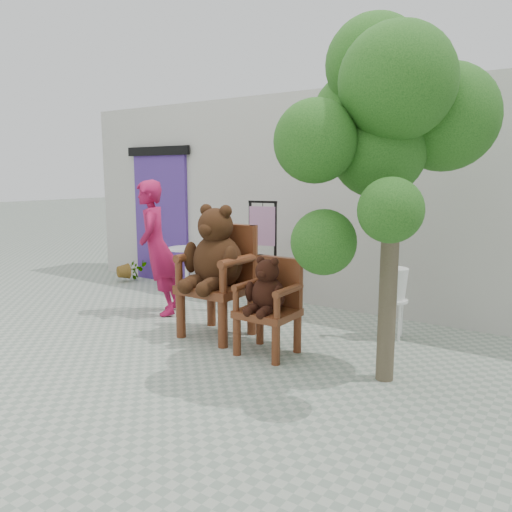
{
  "coord_description": "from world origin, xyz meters",
  "views": [
    {
      "loc": [
        3.24,
        -3.63,
        1.86
      ],
      "look_at": [
        0.11,
        0.95,
        0.95
      ],
      "focal_mm": 35.0,
      "sensor_mm": 36.0,
      "label": 1
    }
  ],
  "objects_px": {
    "chair_big": "(217,262)",
    "chair_small": "(269,296)",
    "stool_bucket": "(394,283)",
    "person": "(158,248)",
    "tree": "(384,114)",
    "cafe_table": "(187,264)",
    "display_stand": "(263,270)"
  },
  "relations": [
    {
      "from": "chair_small",
      "to": "stool_bucket",
      "type": "relative_size",
      "value": 0.71
    },
    {
      "from": "stool_bucket",
      "to": "tree",
      "type": "bearing_deg",
      "value": -79.37
    },
    {
      "from": "person",
      "to": "display_stand",
      "type": "distance_m",
      "value": 1.43
    },
    {
      "from": "cafe_table",
      "to": "chair_small",
      "type": "bearing_deg",
      "value": -31.81
    },
    {
      "from": "chair_small",
      "to": "tree",
      "type": "bearing_deg",
      "value": 6.79
    },
    {
      "from": "person",
      "to": "display_stand",
      "type": "xyz_separation_m",
      "value": [
        1.1,
        0.86,
        -0.31
      ]
    },
    {
      "from": "person",
      "to": "cafe_table",
      "type": "xyz_separation_m",
      "value": [
        -0.59,
        1.2,
        -0.45
      ]
    },
    {
      "from": "chair_big",
      "to": "chair_small",
      "type": "height_order",
      "value": "chair_big"
    },
    {
      "from": "tree",
      "to": "stool_bucket",
      "type": "bearing_deg",
      "value": 100.63
    },
    {
      "from": "display_stand",
      "to": "tree",
      "type": "bearing_deg",
      "value": -42.77
    },
    {
      "from": "chair_small",
      "to": "cafe_table",
      "type": "xyz_separation_m",
      "value": [
        -2.63,
        1.63,
        -0.17
      ]
    },
    {
      "from": "cafe_table",
      "to": "chair_big",
      "type": "bearing_deg",
      "value": -39.09
    },
    {
      "from": "chair_big",
      "to": "tree",
      "type": "height_order",
      "value": "tree"
    },
    {
      "from": "chair_small",
      "to": "display_stand",
      "type": "distance_m",
      "value": 1.59
    },
    {
      "from": "cafe_table",
      "to": "display_stand",
      "type": "relative_size",
      "value": 0.47
    },
    {
      "from": "chair_small",
      "to": "person",
      "type": "relative_size",
      "value": 0.58
    },
    {
      "from": "chair_big",
      "to": "chair_small",
      "type": "bearing_deg",
      "value": -10.8
    },
    {
      "from": "display_stand",
      "to": "stool_bucket",
      "type": "distance_m",
      "value": 1.84
    },
    {
      "from": "person",
      "to": "cafe_table",
      "type": "distance_m",
      "value": 1.41
    },
    {
      "from": "chair_small",
      "to": "person",
      "type": "distance_m",
      "value": 2.1
    },
    {
      "from": "cafe_table",
      "to": "stool_bucket",
      "type": "bearing_deg",
      "value": -6.63
    },
    {
      "from": "chair_big",
      "to": "stool_bucket",
      "type": "bearing_deg",
      "value": 31.88
    },
    {
      "from": "person",
      "to": "tree",
      "type": "height_order",
      "value": "tree"
    },
    {
      "from": "person",
      "to": "stool_bucket",
      "type": "bearing_deg",
      "value": 69.28
    },
    {
      "from": "chair_big",
      "to": "chair_small",
      "type": "distance_m",
      "value": 0.87
    },
    {
      "from": "person",
      "to": "cafe_table",
      "type": "relative_size",
      "value": 2.53
    },
    {
      "from": "cafe_table",
      "to": "stool_bucket",
      "type": "xyz_separation_m",
      "value": [
        3.53,
        -0.41,
        0.2
      ]
    },
    {
      "from": "person",
      "to": "cafe_table",
      "type": "height_order",
      "value": "person"
    },
    {
      "from": "chair_small",
      "to": "cafe_table",
      "type": "distance_m",
      "value": 3.1
    },
    {
      "from": "cafe_table",
      "to": "stool_bucket",
      "type": "relative_size",
      "value": 0.48
    },
    {
      "from": "display_stand",
      "to": "tree",
      "type": "distance_m",
      "value": 2.96
    },
    {
      "from": "tree",
      "to": "chair_small",
      "type": "bearing_deg",
      "value": -173.21
    }
  ]
}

